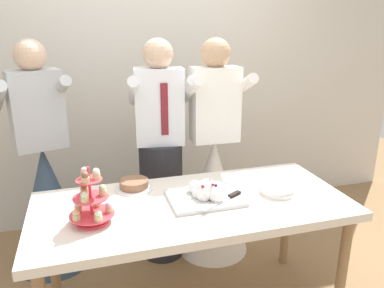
# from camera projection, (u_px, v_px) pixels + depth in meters

# --- Properties ---
(rear_wall) EXTENTS (5.20, 0.10, 2.90)m
(rear_wall) POSITION_uv_depth(u_px,v_px,m) (145.00, 59.00, 3.29)
(rear_wall) COLOR beige
(rear_wall) RESTS_ON ground_plane
(dessert_table) EXTENTS (1.80, 0.80, 0.78)m
(dessert_table) POSITION_uv_depth(u_px,v_px,m) (193.00, 214.00, 2.19)
(dessert_table) COLOR silver
(dessert_table) RESTS_ON ground_plane
(cupcake_stand) EXTENTS (0.23, 0.23, 0.31)m
(cupcake_stand) POSITION_uv_depth(u_px,v_px,m) (91.00, 202.00, 1.92)
(cupcake_stand) COLOR #D83F4C
(cupcake_stand) RESTS_ON dessert_table
(main_cake_tray) EXTENTS (0.42, 0.33, 0.12)m
(main_cake_tray) POSITION_uv_depth(u_px,v_px,m) (207.00, 193.00, 2.18)
(main_cake_tray) COLOR silver
(main_cake_tray) RESTS_ON dessert_table
(plate_stack) EXTENTS (0.21, 0.21, 0.04)m
(plate_stack) POSITION_uv_depth(u_px,v_px,m) (278.00, 190.00, 2.27)
(plate_stack) COLOR white
(plate_stack) RESTS_ON dessert_table
(round_cake) EXTENTS (0.24, 0.24, 0.06)m
(round_cake) POSITION_uv_depth(u_px,v_px,m) (134.00, 185.00, 2.33)
(round_cake) COLOR white
(round_cake) RESTS_ON dessert_table
(person_groom) EXTENTS (0.52, 0.54, 1.66)m
(person_groom) POSITION_uv_depth(u_px,v_px,m) (161.00, 165.00, 2.81)
(person_groom) COLOR #232328
(person_groom) RESTS_ON ground_plane
(person_bride) EXTENTS (0.56, 0.56, 1.66)m
(person_bride) POSITION_uv_depth(u_px,v_px,m) (213.00, 182.00, 2.92)
(person_bride) COLOR white
(person_bride) RESTS_ON ground_plane
(person_guest) EXTENTS (0.60, 0.60, 1.66)m
(person_guest) POSITION_uv_depth(u_px,v_px,m) (47.00, 191.00, 2.75)
(person_guest) COLOR #334760
(person_guest) RESTS_ON ground_plane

